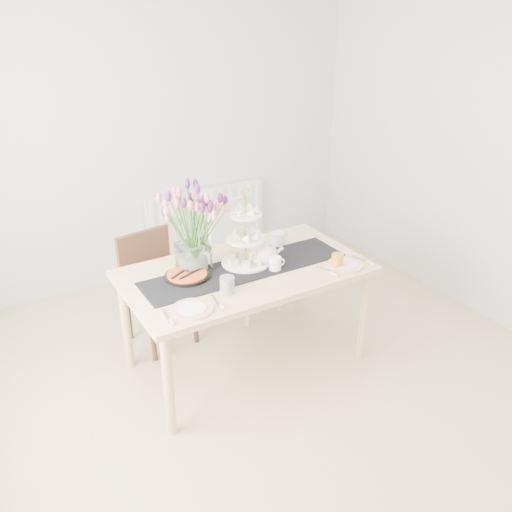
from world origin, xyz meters
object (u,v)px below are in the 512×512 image
cream_jug (278,239)px  cake_stand (246,245)px  chair_brown (153,280)px  mug_orange (337,261)px  chair_white (242,248)px  tulip_vase (191,217)px  mug_grey (227,285)px  dining_table (245,279)px  teapot (267,255)px  tart_tin (187,276)px  mug_white (275,264)px  radiator (207,219)px  plate_left (192,309)px  plate_right (345,265)px

cream_jug → cake_stand: bearing=-157.5°
chair_brown → mug_orange: (0.96, -0.92, 0.31)m
chair_white → tulip_vase: bearing=-151.9°
mug_grey → chair_brown: bearing=67.1°
chair_white → cake_stand: cake_stand is taller
dining_table → teapot: (0.16, -0.01, 0.15)m
tart_tin → mug_white: bearing=-19.8°
radiator → mug_grey: bearing=-112.1°
chair_brown → dining_table: bearing=-66.3°
mug_grey → cream_jug: bearing=0.0°
tulip_vase → cake_stand: size_ratio=1.39×
cake_stand → plate_left: (-0.56, -0.36, -0.13)m
teapot → mug_white: 0.10m
cream_jug → plate_right: 0.55m
chair_brown → cream_jug: size_ratio=8.70×
radiator → plate_left: (-1.02, -1.92, 0.31)m
cake_stand → plate_left: 0.68m
radiator → cake_stand: size_ratio=2.47×
dining_table → plate_right: 0.68m
mug_white → plate_left: (-0.68, -0.18, -0.04)m
radiator → cream_jug: size_ratio=12.41×
teapot → cake_stand: bearing=155.8°
radiator → teapot: (-0.34, -1.64, 0.37)m
chair_white → plate_right: size_ratio=3.84×
radiator → tulip_vase: tulip_vase is taller
chair_white → mug_orange: bearing=-90.7°
radiator → cake_stand: (-0.46, -1.56, 0.44)m
mug_orange → plate_right: size_ratio=0.39×
mug_grey → dining_table: bearing=7.2°
mug_grey → mug_white: 0.42m
teapot → plate_right: size_ratio=0.98×
chair_white → cream_jug: (0.02, -0.49, 0.26)m
chair_brown → tulip_vase: tulip_vase is taller
chair_white → mug_white: bearing=-115.0°
cream_jug → mug_orange: size_ratio=1.04×
radiator → tulip_vase: size_ratio=1.78×
tart_tin → mug_white: (0.54, -0.20, 0.03)m
chair_brown → cake_stand: bearing=-60.9°
mug_white → plate_right: (0.44, -0.18, -0.04)m
dining_table → cream_jug: bearing=28.6°
tart_tin → mug_grey: 0.33m
mug_white → tart_tin: bearing=162.0°
chair_white → plate_right: 1.05m
cream_jug → mug_grey: mug_grey is taller
radiator → teapot: teapot is taller
cake_stand → tart_tin: (-0.42, 0.02, -0.12)m
mug_grey → radiator: bearing=34.0°
teapot → plate_left: size_ratio=0.97×
tulip_vase → cake_stand: bearing=-18.0°
chair_brown → cake_stand: cake_stand is taller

